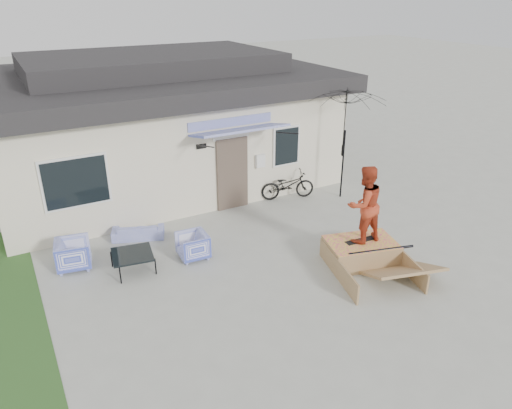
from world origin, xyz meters
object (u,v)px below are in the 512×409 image
loveseat (138,229)px  coffee_table (133,262)px  skateboard (361,240)px  bicycle (288,182)px  patio_umbrella (344,142)px  skater (364,203)px  armchair_left (73,253)px  skate_ramp (361,252)px  armchair_right (193,244)px

loveseat → coffee_table: 1.59m
loveseat → skateboard: bearing=160.1°
bicycle → patio_umbrella: patio_umbrella is taller
skater → bicycle: bearing=-96.0°
loveseat → armchair_left: size_ratio=1.70×
armchair_left → skater: bearing=-106.6°
skateboard → loveseat: bearing=144.2°
coffee_table → skateboard: (4.77, -2.14, 0.33)m
coffee_table → skateboard: skateboard is taller
patio_umbrella → loveseat: bearing=176.5°
skate_ramp → armchair_right: bearing=163.1°
coffee_table → bicycle: (5.27, 1.79, 0.31)m
skater → patio_umbrella: bearing=-120.3°
armchair_left → bicycle: bicycle is taller
bicycle → skate_ramp: size_ratio=0.78×
loveseat → patio_umbrella: (6.22, -0.38, 1.50)m
bicycle → skater: size_ratio=0.90×
armchair_right → skate_ramp: size_ratio=0.33×
patio_umbrella → skater: 3.83m
armchair_left → patio_umbrella: patio_umbrella is taller
bicycle → skate_ramp: bicycle is taller
loveseat → armchair_right: size_ratio=1.87×
armchair_right → bicycle: bearing=119.1°
armchair_left → patio_umbrella: (7.91, 0.32, 1.37)m
bicycle → skater: 4.08m
coffee_table → skate_ramp: (4.76, -2.19, 0.04)m
armchair_left → armchair_right: size_ratio=1.10×
loveseat → coffee_table: (-0.55, -1.49, -0.04)m
patio_umbrella → skate_ramp: patio_umbrella is taller
bicycle → skater: (-0.50, -3.93, 0.96)m
armchair_left → skate_ramp: (5.90, -2.99, -0.12)m
armchair_left → skateboard: 6.60m
coffee_table → skater: 5.38m
armchair_right → bicycle: size_ratio=0.42×
coffee_table → skater: bearing=-24.2°
armchair_right → bicycle: 4.31m
coffee_table → patio_umbrella: 7.03m
loveseat → coffee_table: bearing=90.5°
coffee_table → bicycle: 5.57m
coffee_table → bicycle: bicycle is taller
bicycle → skater: skater is taller
armchair_left → skateboard: (5.91, -2.94, 0.17)m
loveseat → skater: size_ratio=0.72×
armchair_right → skate_ramp: bearing=61.0°
skate_ramp → skateboard: bearing=90.0°
skater → coffee_table: bearing=-23.0°
loveseat → armchair_left: 1.83m
patio_umbrella → coffee_table: bearing=-170.7°
coffee_table → patio_umbrella: patio_umbrella is taller
armchair_right → coffee_table: size_ratio=0.79×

